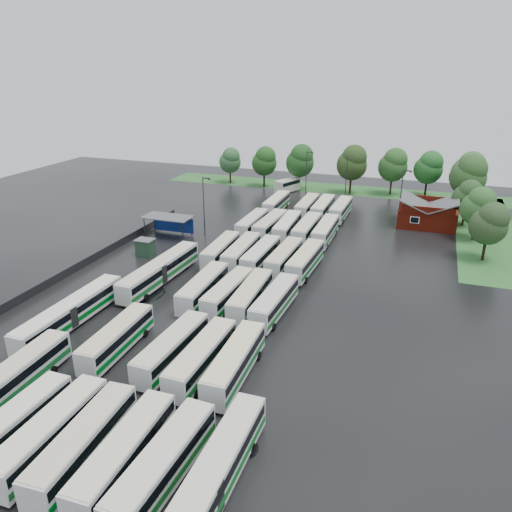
% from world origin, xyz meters
% --- Properties ---
extents(ground, '(160.00, 160.00, 0.00)m').
position_xyz_m(ground, '(0.00, 0.00, 0.00)').
color(ground, black).
rests_on(ground, ground).
extents(brick_building, '(10.07, 8.60, 5.39)m').
position_xyz_m(brick_building, '(24.00, 42.77, 1.87)').
color(brick_building, maroon).
rests_on(brick_building, ground).
extents(wash_shed, '(8.20, 4.20, 3.58)m').
position_xyz_m(wash_shed, '(-17.20, 22.02, 2.99)').
color(wash_shed, '#2D2D30').
rests_on(wash_shed, ground).
extents(utility_hut, '(2.70, 2.20, 2.62)m').
position_xyz_m(utility_hut, '(-16.20, 12.60, 1.32)').
color(utility_hut, '#1B3923').
rests_on(utility_hut, ground).
extents(grass_strip_north, '(80.00, 10.00, 0.01)m').
position_xyz_m(grass_strip_north, '(2.00, 64.80, 0.01)').
color(grass_strip_north, '#2A6528').
rests_on(grass_strip_north, ground).
extents(grass_strip_east, '(10.00, 50.00, 0.01)m').
position_xyz_m(grass_strip_east, '(34.00, 42.80, 0.01)').
color(grass_strip_east, '#2A6528').
rests_on(grass_strip_east, ground).
extents(west_fence, '(0.10, 50.00, 1.20)m').
position_xyz_m(west_fence, '(-22.20, 8.00, 0.60)').
color(west_fence, '#2D2D30').
rests_on(west_fence, ground).
extents(bus_r0c0, '(2.48, 10.92, 3.03)m').
position_xyz_m(bus_r0c0, '(-4.42, -26.10, 1.67)').
color(bus_r0c0, silver).
rests_on(bus_r0c0, ground).
extents(bus_r0c1, '(2.47, 11.31, 3.14)m').
position_xyz_m(bus_r0c1, '(-1.11, -25.83, 1.73)').
color(bus_r0c1, silver).
rests_on(bus_r0c1, ground).
extents(bus_r0c2, '(2.94, 11.42, 3.15)m').
position_xyz_m(bus_r0c2, '(1.94, -25.91, 1.73)').
color(bus_r0c2, silver).
rests_on(bus_r0c2, ground).
extents(bus_r0c3, '(2.63, 11.37, 3.15)m').
position_xyz_m(bus_r0c3, '(5.38, -25.83, 1.73)').
color(bus_r0c3, silver).
rests_on(bus_r0c3, ground).
extents(bus_r0c4, '(2.94, 11.54, 3.18)m').
position_xyz_m(bus_r0c4, '(8.55, -25.87, 1.75)').
color(bus_r0c4, silver).
rests_on(bus_r0c4, ground).
extents(bus_r1c0, '(2.66, 11.02, 3.05)m').
position_xyz_m(bus_r1c0, '(-4.43, -12.26, 1.68)').
color(bus_r1c0, silver).
rests_on(bus_r1c0, ground).
extents(bus_r1c2, '(2.84, 11.28, 3.12)m').
position_xyz_m(bus_r1c2, '(1.83, -12.16, 1.71)').
color(bus_r1c2, silver).
rests_on(bus_r1c2, ground).
extents(bus_r1c3, '(2.58, 11.41, 3.17)m').
position_xyz_m(bus_r1c3, '(5.29, -12.72, 1.74)').
color(bus_r1c3, silver).
rests_on(bus_r1c3, ground).
extents(bus_r1c4, '(2.75, 11.49, 3.18)m').
position_xyz_m(bus_r1c4, '(8.55, -12.43, 1.75)').
color(bus_r1c4, silver).
rests_on(bus_r1c4, ground).
extents(bus_r2c1, '(2.65, 11.32, 3.14)m').
position_xyz_m(bus_r2c1, '(-1.24, 1.53, 1.73)').
color(bus_r2c1, silver).
rests_on(bus_r2c1, ground).
extents(bus_r2c2, '(2.79, 10.94, 3.02)m').
position_xyz_m(bus_r2c2, '(2.11, 1.46, 1.66)').
color(bus_r2c2, silver).
rests_on(bus_r2c2, ground).
extents(bus_r2c3, '(2.72, 11.22, 3.10)m').
position_xyz_m(bus_r2c3, '(5.04, 1.42, 1.71)').
color(bus_r2c3, silver).
rests_on(bus_r2c3, ground).
extents(bus_r2c4, '(2.81, 11.26, 3.11)m').
position_xyz_m(bus_r2c4, '(8.24, 0.90, 1.71)').
color(bus_r2c4, silver).
rests_on(bus_r2c4, ground).
extents(bus_r3c0, '(2.73, 10.95, 3.02)m').
position_xyz_m(bus_r3c0, '(-4.42, 14.49, 1.66)').
color(bus_r3c0, silver).
rests_on(bus_r3c0, ground).
extents(bus_r3c1, '(2.69, 11.31, 3.13)m').
position_xyz_m(bus_r3c1, '(-1.19, 14.67, 1.72)').
color(bus_r3c1, silver).
rests_on(bus_r3c1, ground).
extents(bus_r3c2, '(2.56, 11.14, 3.09)m').
position_xyz_m(bus_r3c2, '(1.89, 14.46, 1.70)').
color(bus_r3c2, silver).
rests_on(bus_r3c2, ground).
extents(bus_r3c3, '(2.67, 11.20, 3.10)m').
position_xyz_m(bus_r3c3, '(5.33, 14.67, 1.71)').
color(bus_r3c3, silver).
rests_on(bus_r3c3, ground).
extents(bus_r3c4, '(2.88, 11.49, 3.17)m').
position_xyz_m(bus_r3c4, '(8.48, 14.49, 1.75)').
color(bus_r3c4, silver).
rests_on(bus_r3c4, ground).
extents(bus_r4c0, '(2.39, 10.94, 3.04)m').
position_xyz_m(bus_r4c0, '(-4.44, 28.27, 1.67)').
color(bus_r4c0, silver).
rests_on(bus_r4c0, ground).
extents(bus_r4c1, '(2.86, 11.49, 3.17)m').
position_xyz_m(bus_r4c1, '(-1.17, 28.29, 1.75)').
color(bus_r4c1, silver).
rests_on(bus_r4c1, ground).
extents(bus_r4c2, '(2.88, 11.52, 3.18)m').
position_xyz_m(bus_r4c2, '(1.85, 28.26, 1.75)').
color(bus_r4c2, silver).
rests_on(bus_r4c2, ground).
extents(bus_r4c3, '(2.48, 11.52, 3.21)m').
position_xyz_m(bus_r4c3, '(5.26, 28.23, 1.76)').
color(bus_r4c3, silver).
rests_on(bus_r4c3, ground).
extents(bus_r4c4, '(2.45, 11.32, 3.15)m').
position_xyz_m(bus_r4c4, '(8.38, 28.37, 1.73)').
color(bus_r4c4, silver).
rests_on(bus_r4c4, ground).
extents(bus_r5c0, '(2.44, 11.24, 3.12)m').
position_xyz_m(bus_r5c0, '(-4.31, 41.92, 1.72)').
color(bus_r5c0, silver).
rests_on(bus_r5c0, ground).
extents(bus_r5c2, '(2.46, 11.24, 3.12)m').
position_xyz_m(bus_r5c2, '(1.90, 41.93, 1.72)').
color(bus_r5c2, silver).
rests_on(bus_r5c2, ground).
extents(bus_r5c3, '(2.46, 11.41, 3.17)m').
position_xyz_m(bus_r5c3, '(5.02, 41.80, 1.74)').
color(bus_r5c3, silver).
rests_on(bus_r5c3, ground).
extents(bus_r5c4, '(2.55, 11.16, 3.10)m').
position_xyz_m(bus_r5c4, '(8.41, 42.11, 1.70)').
color(bus_r5c4, silver).
rests_on(bus_r5c4, ground).
extents(artic_bus_west_b, '(3.10, 17.02, 3.14)m').
position_xyz_m(artic_bus_west_b, '(-8.97, 4.48, 1.74)').
color(artic_bus_west_b, silver).
rests_on(artic_bus_west_b, ground).
extents(artic_bus_west_c, '(2.50, 16.35, 3.03)m').
position_xyz_m(artic_bus_west_c, '(-12.48, -9.31, 1.68)').
color(artic_bus_west_c, silver).
rests_on(artic_bus_west_c, ground).
extents(artic_bus_east, '(2.41, 16.62, 3.08)m').
position_xyz_m(artic_bus_east, '(12.30, -26.34, 1.71)').
color(artic_bus_east, silver).
rests_on(artic_bus_east, ground).
extents(minibus, '(4.80, 7.08, 2.91)m').
position_xyz_m(minibus, '(-6.77, 58.17, 1.61)').
color(minibus, silver).
rests_on(minibus, ground).
extents(tree_north_0, '(5.24, 5.24, 8.68)m').
position_xyz_m(tree_north_0, '(-22.33, 62.21, 5.58)').
color(tree_north_0, black).
rests_on(tree_north_0, ground).
extents(tree_north_1, '(5.81, 5.81, 9.63)m').
position_xyz_m(tree_north_1, '(-13.20, 61.04, 6.19)').
color(tree_north_1, black).
rests_on(tree_north_1, ground).
extents(tree_north_2, '(6.38, 6.38, 10.56)m').
position_xyz_m(tree_north_2, '(-4.64, 61.19, 6.79)').
color(tree_north_2, black).
rests_on(tree_north_2, ground).
extents(tree_north_3, '(6.68, 6.68, 11.06)m').
position_xyz_m(tree_north_3, '(7.18, 61.05, 7.11)').
color(tree_north_3, black).
rests_on(tree_north_3, ground).
extents(tree_north_4, '(6.32, 6.32, 10.47)m').
position_xyz_m(tree_north_4, '(15.76, 63.57, 6.74)').
color(tree_north_4, black).
rests_on(tree_north_4, ground).
extents(tree_north_5, '(6.14, 6.14, 10.17)m').
position_xyz_m(tree_north_5, '(23.18, 64.19, 6.54)').
color(tree_north_5, black).
rests_on(tree_north_5, ground).
extents(tree_north_6, '(6.61, 6.61, 10.96)m').
position_xyz_m(tree_north_6, '(30.98, 61.19, 7.05)').
color(tree_north_6, '#2E2216').
rests_on(tree_north_6, ground).
extents(tree_east_0, '(5.49, 5.49, 9.09)m').
position_xyz_m(tree_east_0, '(32.71, 27.70, 5.84)').
color(tree_east_0, black).
rests_on(tree_east_0, ground).
extents(tree_east_1, '(5.52, 5.52, 9.15)m').
position_xyz_m(tree_east_1, '(31.70, 37.02, 5.88)').
color(tree_east_1, '#3C2517').
rests_on(tree_east_1, ground).
extents(tree_east_2, '(5.13, 5.13, 8.50)m').
position_xyz_m(tree_east_2, '(30.38, 44.99, 5.46)').
color(tree_east_2, '#2E1F18').
rests_on(tree_east_2, ground).
extents(tree_east_3, '(6.85, 6.85, 11.35)m').
position_xyz_m(tree_east_3, '(30.79, 54.54, 7.30)').
color(tree_east_3, '#352415').
rests_on(tree_east_3, ground).
extents(tree_east_4, '(5.78, 5.77, 9.55)m').
position_xyz_m(tree_east_4, '(30.31, 60.46, 6.14)').
color(tree_east_4, black).
rests_on(tree_east_4, ground).
extents(lamp_post_ne, '(1.60, 0.31, 10.42)m').
position_xyz_m(lamp_post_ne, '(19.30, 39.81, 6.05)').
color(lamp_post_ne, '#2D2D30').
rests_on(lamp_post_ne, ground).
extents(lamp_post_nw, '(1.55, 0.30, 10.05)m').
position_xyz_m(lamp_post_nw, '(-11.60, 24.45, 5.83)').
color(lamp_post_nw, '#2D2D30').
rests_on(lamp_post_nw, ground).
extents(lamp_post_back_w, '(1.55, 0.30, 10.08)m').
position_xyz_m(lamp_post_back_w, '(-1.43, 54.49, 5.85)').
color(lamp_post_back_w, '#2D2D30').
rests_on(lamp_post_back_w, ground).
extents(lamp_post_back_e, '(1.49, 0.29, 9.70)m').
position_xyz_m(lamp_post_back_e, '(7.16, 54.60, 5.63)').
color(lamp_post_back_e, '#2D2D30').
rests_on(lamp_post_back_e, ground).
extents(puddle_0, '(4.35, 4.35, 0.01)m').
position_xyz_m(puddle_0, '(-1.24, -18.92, 0.00)').
color(puddle_0, black).
rests_on(puddle_0, ground).
extents(puddle_1, '(4.04, 4.04, 0.01)m').
position_xyz_m(puddle_1, '(8.11, -22.30, 0.00)').
color(puddle_1, black).
rests_on(puddle_1, ground).
extents(puddle_2, '(6.36, 6.36, 0.01)m').
position_xyz_m(puddle_2, '(-9.83, 0.63, 0.00)').
color(puddle_2, black).
rests_on(puddle_2, ground).
extents(puddle_3, '(3.73, 3.73, 0.01)m').
position_xyz_m(puddle_3, '(4.66, -1.46, 0.00)').
color(puddle_3, black).
rests_on(puddle_3, ground).
extents(puddle_4, '(2.41, 2.41, 0.01)m').
position_xyz_m(puddle_4, '(12.56, -20.80, 0.00)').
color(puddle_4, black).
rests_on(puddle_4, ground).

